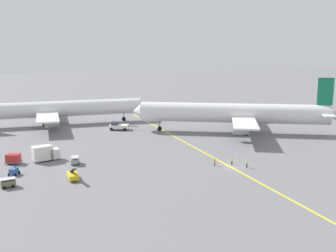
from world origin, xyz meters
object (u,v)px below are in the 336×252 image
pushback_tug (118,126)px  ground_crew_wing_walker_right (215,162)px  ground_crew_ramp_agent_by_cones (247,163)px  gse_baggage_cart_near_cluster (75,160)px  ground_crew_marshaller_foreground (232,161)px  gse_gpu_cart_small (14,171)px  gse_baggage_cart_trailing (8,183)px  airliner_at_gate_left (54,109)px  gse_belt_loader_portside (73,175)px  gse_catering_truck_tall (45,153)px  airliner_being_pushed (235,113)px  gse_container_dolly_flat (13,158)px

pushback_tug → ground_crew_wing_walker_right: (5.18, -44.70, -0.32)m
ground_crew_ramp_agent_by_cones → gse_baggage_cart_near_cluster: bearing=148.6°
ground_crew_wing_walker_right → ground_crew_marshaller_foreground: ground_crew_marshaller_foreground is taller
gse_gpu_cart_small → gse_baggage_cart_near_cluster: (12.91, 1.75, 0.07)m
gse_baggage_cart_trailing → ground_crew_ramp_agent_by_cones: 47.77m
airliner_at_gate_left → gse_baggage_cart_trailing: airliner_at_gate_left is taller
gse_baggage_cart_trailing → ground_crew_ramp_agent_by_cones: bearing=-12.7°
gse_gpu_cart_small → ground_crew_marshaller_foreground: size_ratio=1.56×
gse_belt_loader_portside → airliner_at_gate_left: bearing=80.9°
ground_crew_wing_walker_right → ground_crew_ramp_agent_by_cones: (5.29, -4.31, 0.07)m
airliner_at_gate_left → ground_crew_marshaller_foreground: 67.69m
gse_gpu_cart_small → ground_crew_wing_walker_right: bearing=-18.7°
pushback_tug → gse_catering_truck_tall: (-26.45, -23.89, 0.58)m
airliner_at_gate_left → ground_crew_marshaller_foreground: (24.25, -63.06, -4.07)m
airliner_at_gate_left → airliner_being_pushed: size_ratio=1.15×
gse_belt_loader_portside → ground_crew_marshaller_foreground: bearing=-10.5°
pushback_tug → ground_crew_ramp_agent_by_cones: size_ratio=4.73×
gse_baggage_cart_near_cluster → gse_belt_loader_portside: (-3.15, -9.90, -0.04)m
gse_baggage_cart_trailing → gse_catering_truck_tall: size_ratio=0.45×
gse_baggage_cart_trailing → gse_belt_loader_portside: (11.71, -1.06, -0.04)m
gse_baggage_cart_near_cluster → gse_catering_truck_tall: size_ratio=0.51×
ground_crew_wing_walker_right → ground_crew_ramp_agent_by_cones: 6.82m
pushback_tug → gse_gpu_cart_small: (-34.17, -31.40, -0.38)m
airliner_being_pushed → gse_baggage_cart_trailing: 67.91m
pushback_tug → gse_container_dolly_flat: size_ratio=2.15×
gse_baggage_cart_trailing → gse_container_dolly_flat: 15.78m
gse_gpu_cart_small → ground_crew_ramp_agent_by_cones: 47.99m
airliner_being_pushed → airliner_at_gate_left: bearing=140.2°
ground_crew_marshaller_foreground → ground_crew_ramp_agent_by_cones: (1.51, -3.27, 0.04)m
pushback_tug → gse_container_dolly_flat: (-33.21, -22.98, -0.00)m
ground_crew_wing_walker_right → ground_crew_ramp_agent_by_cones: bearing=-39.2°
gse_baggage_cart_trailing → ground_crew_wing_walker_right: gse_baggage_cart_trailing is taller
airliner_being_pushed → ground_crew_ramp_agent_by_cones: 35.08m
gse_catering_truck_tall → gse_baggage_cart_trailing: bearing=-123.5°
gse_baggage_cart_near_cluster → gse_catering_truck_tall: gse_catering_truck_tall is taller
airliner_at_gate_left → gse_baggage_cart_near_cluster: size_ratio=19.46×
gse_gpu_cart_small → gse_baggage_cart_trailing: gse_gpu_cart_small is taller
gse_baggage_cart_near_cluster → ground_crew_wing_walker_right: 30.43m
gse_baggage_cart_near_cluster → gse_container_dolly_flat: size_ratio=0.80×
gse_gpu_cart_small → gse_belt_loader_portside: (9.76, -8.15, 0.03)m
pushback_tug → ground_crew_marshaller_foreground: bearing=-78.9°
gse_container_dolly_flat → gse_catering_truck_tall: bearing=-7.7°
ground_crew_marshaller_foreground → airliner_being_pushed: bearing=52.7°
gse_container_dolly_flat → gse_catering_truck_tall: 6.85m
airliner_at_gate_left → ground_crew_ramp_agent_by_cones: size_ratio=34.11×
ground_crew_marshaller_foreground → gse_baggage_cart_near_cluster: bearing=152.0°
gse_baggage_cart_near_cluster → airliner_at_gate_left: bearing=82.8°
gse_gpu_cart_small → gse_baggage_cart_near_cluster: gse_gpu_cart_small is taller
airliner_at_gate_left → gse_catering_truck_tall: 42.82m
pushback_tug → ground_crew_wing_walker_right: bearing=-83.4°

